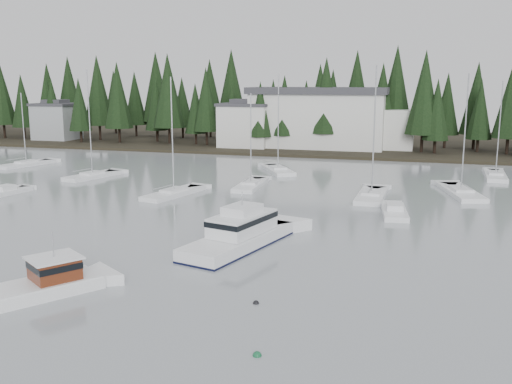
% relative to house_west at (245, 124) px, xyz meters
% --- Properties ---
extents(ground, '(260.00, 260.00, 0.00)m').
position_rel_house_west_xyz_m(ground, '(18.00, -79.00, -4.65)').
color(ground, gray).
rests_on(ground, ground).
extents(far_shore_land, '(240.00, 54.00, 1.00)m').
position_rel_house_west_xyz_m(far_shore_land, '(18.00, 18.00, -4.65)').
color(far_shore_land, black).
rests_on(far_shore_land, ground).
extents(conifer_treeline, '(200.00, 22.00, 20.00)m').
position_rel_house_west_xyz_m(conifer_treeline, '(18.00, 7.00, -4.65)').
color(conifer_treeline, black).
rests_on(conifer_treeline, ground).
extents(house_west, '(9.54, 7.42, 8.75)m').
position_rel_house_west_xyz_m(house_west, '(0.00, 0.00, 0.00)').
color(house_west, silver).
rests_on(house_west, ground).
extents(house_far_west, '(8.48, 7.42, 8.25)m').
position_rel_house_west_xyz_m(house_far_west, '(-42.00, 2.00, -0.25)').
color(house_far_west, '#999EA0').
rests_on(house_far_west, ground).
extents(harbor_inn, '(29.50, 11.50, 10.90)m').
position_rel_house_west_xyz_m(harbor_inn, '(15.04, 3.34, 1.12)').
color(harbor_inn, silver).
rests_on(harbor_inn, ground).
extents(lobster_boat_brown, '(7.10, 8.65, 4.21)m').
position_rel_house_west_xyz_m(lobster_boat_brown, '(10.15, -74.07, -4.18)').
color(lobster_boat_brown, white).
rests_on(lobster_boat_brown, ground).
extents(cabin_cruiser_center, '(6.32, 11.92, 4.90)m').
position_rel_house_west_xyz_m(cabin_cruiser_center, '(18.64, -60.84, -3.92)').
color(cabin_cruiser_center, white).
rests_on(cabin_cruiser_center, ground).
extents(sailboat_1, '(2.90, 9.27, 13.10)m').
position_rel_house_west_xyz_m(sailboat_1, '(41.14, -20.85, -4.58)').
color(sailboat_1, white).
rests_on(sailboat_1, ground).
extents(sailboat_2, '(5.16, 10.61, 13.86)m').
position_rel_house_west_xyz_m(sailboat_2, '(36.10, -34.23, -4.59)').
color(sailboat_2, white).
rests_on(sailboat_2, ground).
extents(sailboat_3, '(4.43, 9.14, 11.35)m').
position_rel_house_west_xyz_m(sailboat_3, '(-25.31, -29.38, -4.59)').
color(sailboat_3, white).
rests_on(sailboat_3, ground).
extents(sailboat_4, '(4.65, 8.62, 14.51)m').
position_rel_house_west_xyz_m(sailboat_4, '(-9.81, -36.04, -4.56)').
color(sailboat_4, white).
rests_on(sailboat_4, ground).
extents(sailboat_5, '(6.78, 9.20, 14.00)m').
position_rel_house_west_xyz_m(sailboat_5, '(12.42, -24.37, -4.57)').
color(sailboat_5, white).
rests_on(sailboat_5, ground).
extents(sailboat_6, '(2.96, 8.98, 11.64)m').
position_rel_house_west_xyz_m(sailboat_6, '(12.16, -36.58, -4.59)').
color(sailboat_6, white).
rests_on(sailboat_6, ground).
extents(sailboat_7, '(4.48, 9.23, 13.49)m').
position_rel_house_west_xyz_m(sailboat_7, '(5.44, -43.94, -4.57)').
color(sailboat_7, white).
rests_on(sailboat_7, ground).
extents(sailboat_8, '(2.95, 9.31, 14.68)m').
position_rel_house_west_xyz_m(sailboat_8, '(26.66, -39.10, -4.57)').
color(sailboat_8, white).
rests_on(sailboat_8, ground).
extents(runabout_0, '(3.10, 6.17, 1.42)m').
position_rel_house_west_xyz_m(runabout_0, '(-12.99, -48.68, -4.52)').
color(runabout_0, white).
rests_on(runabout_0, ground).
extents(runabout_1, '(3.04, 7.17, 1.42)m').
position_rel_house_west_xyz_m(runabout_1, '(29.46, -46.40, -4.52)').
color(runabout_1, white).
rests_on(runabout_1, ground).
extents(mooring_buoy_green, '(0.43, 0.43, 0.43)m').
position_rel_house_west_xyz_m(mooring_buoy_green, '(24.91, -77.51, -4.65)').
color(mooring_buoy_green, '#145933').
rests_on(mooring_buoy_green, ground).
extents(mooring_buoy_dark, '(0.37, 0.37, 0.37)m').
position_rel_house_west_xyz_m(mooring_buoy_dark, '(23.07, -71.47, -4.65)').
color(mooring_buoy_dark, black).
rests_on(mooring_buoy_dark, ground).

